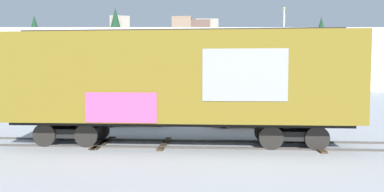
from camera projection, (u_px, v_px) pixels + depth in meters
The scene contains 7 objects.
ground_plane at pixel (198, 145), 13.28m from camera, with size 260.00×260.00×0.00m, color #B2B5BC.
track at pixel (194, 144), 13.23m from camera, with size 59.97×5.83×0.08m.
freight_car at pixel (177, 79), 13.12m from camera, with size 13.76×3.95×4.67m.
flagpole at pixel (282, 48), 23.28m from camera, with size 0.54×1.37×7.70m.
hillside at pixel (191, 63), 84.80m from camera, with size 115.95×36.50×17.98m.
parked_car_white at pixel (133, 110), 18.80m from camera, with size 4.21×2.20×1.74m.
parked_car_red at pixel (244, 111), 18.45m from camera, with size 4.09×1.95×1.65m.
Camera 1 is at (-0.30, -13.14, 2.74)m, focal length 30.44 mm.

